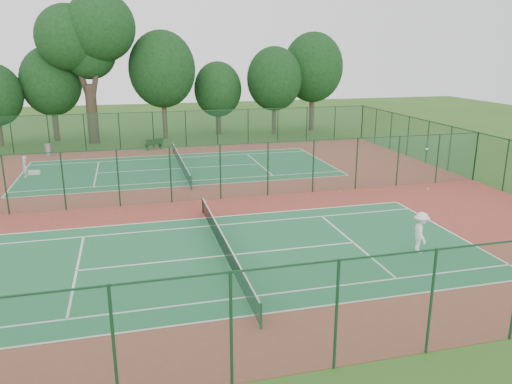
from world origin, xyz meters
TOP-DOWN VIEW (x-y plane):
  - ground at (0.00, 0.00)m, footprint 120.00×120.00m
  - red_pad at (0.00, 0.00)m, footprint 40.00×36.00m
  - court_near at (0.00, -9.00)m, footprint 23.77×10.97m
  - court_far at (0.00, 9.00)m, footprint 23.77×10.97m
  - fence_north at (0.00, 18.00)m, footprint 40.00×0.09m
  - fence_south at (0.00, -18.00)m, footprint 40.00×0.09m
  - fence_east at (20.00, 0.00)m, footprint 0.09×36.00m
  - fence_divider at (0.00, 0.00)m, footprint 40.00×0.09m
  - tennis_net_near at (0.00, -9.00)m, footprint 0.10×12.90m
  - tennis_net_far at (0.00, 9.00)m, footprint 0.10×12.90m
  - player_near at (8.84, -10.86)m, footprint 1.06×1.41m
  - player_far at (-11.38, 9.03)m, footprint 0.39×0.58m
  - trash_bin at (-10.85, 17.22)m, footprint 0.59×0.59m
  - bench at (-1.56, 17.38)m, footprint 1.75×1.13m
  - kit_bag at (-10.93, 9.76)m, footprint 0.87×0.40m
  - stray_ball_a at (4.06, -0.64)m, footprint 0.07×0.07m
  - stray_ball_b at (9.41, -0.51)m, footprint 0.07×0.07m
  - stray_ball_c at (-4.64, -0.92)m, footprint 0.06×0.06m
  - big_tree at (-7.06, 22.67)m, footprint 9.42×6.90m
  - evergreen_row at (0.50, 24.25)m, footprint 39.00×5.00m

SIDE VIEW (x-z plane):
  - ground at x=0.00m, z-range 0.00..0.00m
  - evergreen_row at x=0.50m, z-range -6.00..6.00m
  - red_pad at x=0.00m, z-range 0.00..0.01m
  - court_near at x=0.00m, z-range 0.01..0.02m
  - court_far at x=0.00m, z-range 0.01..0.02m
  - stray_ball_c at x=-4.64m, z-range 0.01..0.07m
  - stray_ball_a at x=4.06m, z-range 0.01..0.08m
  - stray_ball_b at x=9.41m, z-range 0.01..0.08m
  - kit_bag at x=-10.93m, z-range 0.01..0.33m
  - trash_bin at x=-10.85m, z-range 0.01..1.03m
  - tennis_net_near at x=0.00m, z-range 0.06..1.03m
  - tennis_net_far at x=0.00m, z-range 0.06..1.03m
  - bench at x=-1.56m, z-range 0.03..1.07m
  - player_far at x=-11.38m, z-range 0.02..1.59m
  - player_near at x=8.84m, z-range 0.02..1.95m
  - fence_east at x=20.00m, z-range 0.01..3.51m
  - fence_north at x=0.00m, z-range 0.01..3.51m
  - fence_south at x=0.00m, z-range 0.01..3.51m
  - fence_divider at x=0.00m, z-range 0.01..3.51m
  - big_tree at x=-7.06m, z-range 3.01..17.49m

